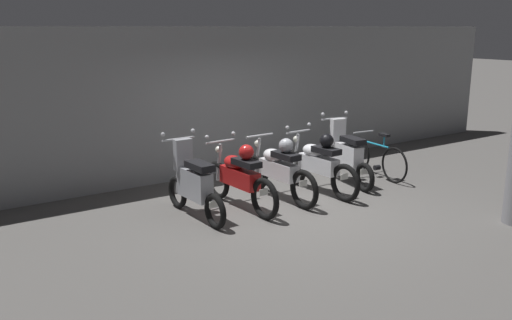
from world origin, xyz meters
TOP-DOWN VIEW (x-y plane):
  - ground_plane at (0.00, 0.00)m, footprint 80.00×80.00m
  - back_wall at (0.00, 2.75)m, footprint 16.00×0.30m
  - motorbike_slot_0 at (-1.61, 0.59)m, footprint 0.59×1.68m
  - motorbike_slot_1 at (-0.80, 0.56)m, footprint 0.59×1.95m
  - motorbike_slot_2 at (-0.00, 0.60)m, footprint 0.56×1.95m
  - motorbike_slot_3 at (0.80, 0.52)m, footprint 0.59×1.95m
  - motorbike_slot_4 at (1.62, 0.68)m, footprint 0.58×1.67m
  - bicycle at (2.43, 0.70)m, footprint 0.50×1.73m

SIDE VIEW (x-z plane):
  - ground_plane at x=0.00m, z-range 0.00..0.00m
  - bicycle at x=2.43m, z-range -0.08..0.80m
  - motorbike_slot_2 at x=0.00m, z-range -0.02..1.07m
  - motorbike_slot_0 at x=-1.61m, z-range -0.12..1.17m
  - motorbike_slot_4 at x=1.62m, z-range -0.12..1.17m
  - motorbike_slot_1 at x=-0.80m, z-range -0.05..1.10m
  - motorbike_slot_3 at x=0.80m, z-range -0.05..1.10m
  - back_wall at x=0.00m, z-range 0.00..2.86m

